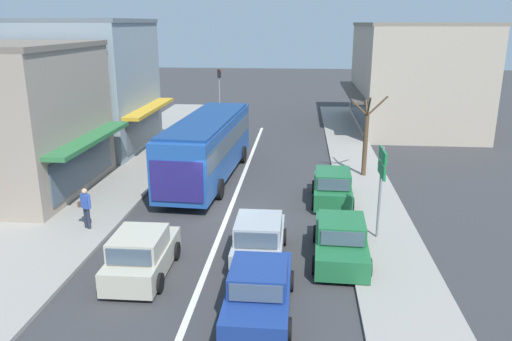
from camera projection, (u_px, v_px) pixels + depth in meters
ground_plane at (229, 212)px, 21.50m from camera, size 140.00×140.00×0.00m
lane_centre_line at (240, 184)px, 25.31m from camera, size 0.20×28.00×0.01m
sidewalk_left at (123, 168)px, 27.80m from camera, size 5.20×44.00×0.14m
kerb_right at (360, 174)px, 26.66m from camera, size 2.80×44.00×0.12m
shopfront_corner_near at (16, 121)px, 23.12m from camera, size 7.19×8.09×7.00m
shopfront_mid_block at (90, 86)px, 31.15m from camera, size 7.64×8.30×8.08m
building_right_far at (413, 76)px, 38.09m from camera, size 9.26×13.03×7.86m
city_bus at (208, 144)px, 25.61m from camera, size 3.17×10.98×3.23m
hatchback_adjacent_lane_trail at (259, 240)px, 17.12m from camera, size 1.84×3.71×1.54m
hatchback_behind_bus_near at (142, 255)px, 15.99m from camera, size 1.85×3.72×1.54m
sedan_queue_far_back at (259, 291)px, 13.95m from camera, size 1.91×4.20×1.47m
parked_sedan_kerb_front at (341, 240)px, 17.18m from camera, size 2.00×4.26×1.47m
parked_hatchback_kerb_second at (332, 187)px, 22.54m from camera, size 1.89×3.74×1.54m
traffic_light_downstreet at (219, 86)px, 41.05m from camera, size 0.33×0.24×4.20m
directional_road_sign at (382, 171)px, 18.02m from camera, size 0.10×1.40×3.60m
street_tree_right at (366, 139)px, 25.81m from camera, size 1.80×1.71×4.37m
pedestrian_with_handbag_near at (86, 206)px, 19.27m from camera, size 0.62×0.47×1.63m
pedestrian_browsing_midblock at (166, 148)px, 28.07m from camera, size 0.45×0.64×1.63m
pedestrian_far_walker at (172, 139)px, 30.18m from camera, size 0.46×0.63×1.63m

